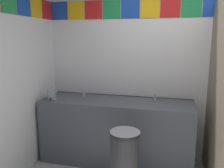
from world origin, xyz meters
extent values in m
cube|color=silver|center=(0.00, 1.53, 1.37)|extent=(3.95, 0.08, 2.74)
cube|color=#1947B7|center=(-1.84, 1.49, 2.09)|extent=(0.25, 0.01, 0.25)
cube|color=yellow|center=(-1.58, 1.49, 2.09)|extent=(0.25, 0.01, 0.25)
cube|color=red|center=(-1.32, 1.49, 2.09)|extent=(0.25, 0.01, 0.25)
cube|color=#1E8C4C|center=(-1.05, 1.49, 2.09)|extent=(0.25, 0.01, 0.25)
cube|color=#1947B7|center=(-0.79, 1.49, 2.09)|extent=(0.25, 0.01, 0.25)
cube|color=yellow|center=(-0.53, 1.49, 2.09)|extent=(0.25, 0.01, 0.25)
cube|color=red|center=(-0.26, 1.49, 2.09)|extent=(0.25, 0.01, 0.25)
cube|color=#1E8C4C|center=(0.00, 1.49, 2.09)|extent=(0.25, 0.01, 0.25)
cube|color=#1947B7|center=(0.26, 1.49, 2.09)|extent=(0.25, 0.01, 0.25)
cube|color=#1E8C4C|center=(-1.97, 0.54, 2.09)|extent=(0.01, 0.25, 0.25)
cube|color=#1947B7|center=(-1.97, 0.82, 2.09)|extent=(0.01, 0.25, 0.25)
cube|color=yellow|center=(-1.97, 1.09, 2.09)|extent=(0.01, 0.25, 0.25)
cube|color=red|center=(-1.97, 1.36, 2.09)|extent=(0.01, 0.25, 0.25)
cube|color=#4C515B|center=(-0.91, 1.19, 0.44)|extent=(2.03, 0.62, 0.88)
cube|color=#4C515B|center=(-0.91, 1.48, 0.84)|extent=(2.03, 0.03, 0.08)
cylinder|color=white|center=(-1.42, 1.16, 0.82)|extent=(0.34, 0.34, 0.10)
cylinder|color=white|center=(-0.40, 1.16, 0.82)|extent=(0.34, 0.34, 0.10)
cylinder|color=silver|center=(-1.42, 1.30, 0.90)|extent=(0.04, 0.04, 0.05)
cylinder|color=silver|center=(-1.42, 1.25, 0.97)|extent=(0.02, 0.06, 0.09)
cylinder|color=silver|center=(-0.40, 1.30, 0.90)|extent=(0.04, 0.04, 0.05)
cylinder|color=silver|center=(-0.40, 1.25, 0.97)|extent=(0.02, 0.06, 0.09)
cube|color=gray|center=(-1.76, 1.00, 0.96)|extent=(0.09, 0.07, 0.16)
cylinder|color=black|center=(-1.76, 0.95, 0.90)|extent=(0.02, 0.02, 0.03)
cube|color=#726651|center=(0.29, 0.70, 1.07)|extent=(0.04, 1.60, 2.14)
cylinder|color=#333338|center=(-0.65, 0.49, 0.35)|extent=(0.31, 0.31, 0.70)
cylinder|color=#262628|center=(-0.65, 0.49, 0.72)|extent=(0.32, 0.32, 0.04)
camera|label=1|loc=(-0.22, -1.75, 1.70)|focal=37.16mm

